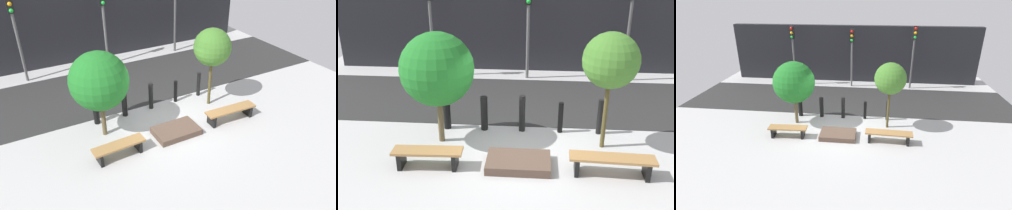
# 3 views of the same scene
# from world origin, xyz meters

# --- Properties ---
(ground_plane) EXTENTS (18.00, 18.00, 0.00)m
(ground_plane) POSITION_xyz_m (0.00, 0.00, 0.00)
(ground_plane) COLOR #B0B0B0
(road_strip) EXTENTS (18.00, 4.20, 0.01)m
(road_strip) POSITION_xyz_m (0.00, 3.65, 0.01)
(road_strip) COLOR #2A2A2A
(road_strip) RESTS_ON ground
(building_facade) EXTENTS (16.20, 0.50, 3.71)m
(building_facade) POSITION_xyz_m (0.00, 7.32, 1.86)
(building_facade) COLOR black
(building_facade) RESTS_ON ground
(bench_left) EXTENTS (1.65, 0.52, 0.45)m
(bench_left) POSITION_xyz_m (-2.11, -0.79, 0.32)
(bench_left) COLOR black
(bench_left) RESTS_ON ground
(bench_right) EXTENTS (1.93, 0.54, 0.47)m
(bench_right) POSITION_xyz_m (2.11, -0.79, 0.34)
(bench_right) COLOR black
(bench_right) RESTS_ON ground
(planter_bed) EXTENTS (1.51, 0.98, 0.21)m
(planter_bed) POSITION_xyz_m (0.00, -0.59, 0.10)
(planter_bed) COLOR brown
(planter_bed) RESTS_ON ground
(tree_behind_left_bench) EXTENTS (1.87, 1.87, 2.93)m
(tree_behind_left_bench) POSITION_xyz_m (-2.11, 0.53, 1.99)
(tree_behind_left_bench) COLOR brown
(tree_behind_left_bench) RESTS_ON ground
(tree_behind_right_bench) EXTENTS (1.36, 1.36, 3.00)m
(tree_behind_right_bench) POSITION_xyz_m (2.11, 0.53, 2.31)
(tree_behind_right_bench) COLOR #4D4322
(tree_behind_right_bench) RESTS_ON ground
(bollard_far_left) EXTENTS (0.20, 0.20, 0.86)m
(bollard_far_left) POSITION_xyz_m (-2.13, 1.30, 0.43)
(bollard_far_left) COLOR black
(bollard_far_left) RESTS_ON ground
(bollard_left) EXTENTS (0.20, 0.20, 0.99)m
(bollard_left) POSITION_xyz_m (-1.07, 1.30, 0.50)
(bollard_left) COLOR black
(bollard_left) RESTS_ON ground
(bollard_center) EXTENTS (0.17, 0.17, 1.06)m
(bollard_center) POSITION_xyz_m (0.00, 1.30, 0.53)
(bollard_center) COLOR black
(bollard_center) RESTS_ON ground
(bollard_right) EXTENTS (0.14, 0.14, 0.89)m
(bollard_right) POSITION_xyz_m (1.07, 1.30, 0.44)
(bollard_right) COLOR black
(bollard_right) RESTS_ON ground
(bollard_far_right) EXTENTS (0.14, 0.14, 1.00)m
(bollard_far_right) POSITION_xyz_m (2.13, 1.30, 0.50)
(bollard_far_right) COLOR black
(bollard_far_right) RESTS_ON ground
(traffic_light_west) EXTENTS (0.28, 0.27, 3.76)m
(traffic_light_west) POSITION_xyz_m (-3.76, 6.04, 2.59)
(traffic_light_west) COLOR #5C5C5C
(traffic_light_west) RESTS_ON ground
(traffic_light_mid_west) EXTENTS (0.28, 0.27, 3.63)m
(traffic_light_mid_west) POSITION_xyz_m (0.00, 6.04, 2.51)
(traffic_light_mid_west) COLOR slate
(traffic_light_mid_west) RESTS_ON ground
(traffic_light_mid_east) EXTENTS (0.28, 0.27, 3.87)m
(traffic_light_mid_east) POSITION_xyz_m (3.76, 6.04, 2.66)
(traffic_light_mid_east) COLOR #4E4E4E
(traffic_light_mid_east) RESTS_ON ground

